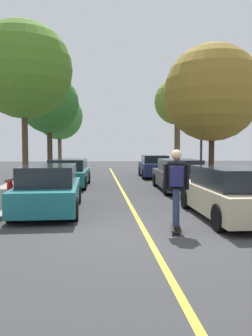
{
  "coord_description": "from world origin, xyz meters",
  "views": [
    {
      "loc": [
        -1.05,
        -7.64,
        1.93
      ],
      "look_at": [
        0.21,
        8.17,
        0.97
      ],
      "focal_mm": 36.94,
      "sensor_mm": 36.0,
      "label": 1
    }
  ],
  "objects_px": {
    "parked_car_right_near": "(179,175)",
    "street_tree_right_nearest": "(212,93)",
    "street_tree_right_near": "(178,102)",
    "streetlamp": "(201,128)",
    "parked_car_left_near": "(68,173)",
    "fire_hydrant": "(10,190)",
    "skateboarder": "(176,184)",
    "street_tree_left_nearest": "(24,70)",
    "street_tree_left_far": "(59,116)",
    "parked_car_left_nearest": "(49,189)",
    "street_tree_left_near": "(49,104)",
    "parked_car_right_far": "(154,167)",
    "parked_car_right_nearest": "(231,193)",
    "skateboard": "(176,228)"
  },
  "relations": [
    {
      "from": "parked_car_right_nearest",
      "to": "parked_car_right_near",
      "type": "bearing_deg",
      "value": 90.01
    },
    {
      "from": "street_tree_left_far",
      "to": "street_tree_right_near",
      "type": "bearing_deg",
      "value": -37.68
    },
    {
      "from": "fire_hydrant",
      "to": "parked_car_left_near",
      "type": "bearing_deg",
      "value": 74.24
    },
    {
      "from": "skateboarder",
      "to": "street_tree_left_near",
      "type": "bearing_deg",
      "value": 107.13
    },
    {
      "from": "streetlamp",
      "to": "street_tree_right_near",
      "type": "bearing_deg",
      "value": 88.87
    },
    {
      "from": "parked_car_right_near",
      "to": "street_tree_right_nearest",
      "type": "distance_m",
      "value": 4.42
    },
    {
      "from": "parked_car_left_near",
      "to": "fire_hydrant",
      "type": "bearing_deg",
      "value": -105.76
    },
    {
      "from": "street_tree_right_near",
      "to": "streetlamp",
      "type": "bearing_deg",
      "value": -91.13
    },
    {
      "from": "parked_car_right_nearest",
      "to": "parked_car_left_near",
      "type": "bearing_deg",
      "value": 121.96
    },
    {
      "from": "street_tree_left_nearest",
      "to": "fire_hydrant",
      "type": "relative_size",
      "value": 10.69
    },
    {
      "from": "fire_hydrant",
      "to": "streetlamp",
      "type": "xyz_separation_m",
      "value": [
        8.32,
        5.75,
        2.43
      ]
    },
    {
      "from": "parked_car_right_nearest",
      "to": "parked_car_right_near",
      "type": "xyz_separation_m",
      "value": [
        -0.0,
        6.14,
        -0.01
      ]
    },
    {
      "from": "street_tree_left_nearest",
      "to": "streetlamp",
      "type": "relative_size",
      "value": 1.57
    },
    {
      "from": "street_tree_left_near",
      "to": "street_tree_right_near",
      "type": "distance_m",
      "value": 8.83
    },
    {
      "from": "street_tree_left_far",
      "to": "fire_hydrant",
      "type": "bearing_deg",
      "value": -88.86
    },
    {
      "from": "streetlamp",
      "to": "skateboarder",
      "type": "bearing_deg",
      "value": -109.79
    },
    {
      "from": "street_tree_left_nearest",
      "to": "skateboarder",
      "type": "relative_size",
      "value": 4.22
    },
    {
      "from": "parked_car_left_nearest",
      "to": "street_tree_left_near",
      "type": "height_order",
      "value": "street_tree_left_near"
    },
    {
      "from": "parked_car_right_far",
      "to": "skateboard",
      "type": "bearing_deg",
      "value": -97.31
    },
    {
      "from": "parked_car_right_far",
      "to": "skateboard",
      "type": "xyz_separation_m",
      "value": [
        -1.82,
        -14.2,
        -0.6
      ]
    },
    {
      "from": "street_tree_left_near",
      "to": "street_tree_right_nearest",
      "type": "xyz_separation_m",
      "value": [
        8.81,
        -7.94,
        -0.38
      ]
    },
    {
      "from": "street_tree_right_nearest",
      "to": "street_tree_left_near",
      "type": "bearing_deg",
      "value": 137.98
    },
    {
      "from": "parked_car_left_nearest",
      "to": "street_tree_left_near",
      "type": "bearing_deg",
      "value": 97.75
    },
    {
      "from": "parked_car_right_near",
      "to": "street_tree_right_nearest",
      "type": "bearing_deg",
      "value": 30.91
    },
    {
      "from": "parked_car_left_near",
      "to": "skateboard",
      "type": "height_order",
      "value": "parked_car_left_near"
    },
    {
      "from": "street_tree_left_nearest",
      "to": "skateboard",
      "type": "bearing_deg",
      "value": -58.84
    },
    {
      "from": "parked_car_left_near",
      "to": "parked_car_right_nearest",
      "type": "bearing_deg",
      "value": -58.04
    },
    {
      "from": "street_tree_left_near",
      "to": "streetlamp",
      "type": "height_order",
      "value": "street_tree_left_near"
    },
    {
      "from": "parked_car_right_far",
      "to": "street_tree_right_nearest",
      "type": "relative_size",
      "value": 0.62
    },
    {
      "from": "parked_car_left_nearest",
      "to": "parked_car_right_near",
      "type": "distance_m",
      "value": 6.89
    },
    {
      "from": "parked_car_left_near",
      "to": "fire_hydrant",
      "type": "relative_size",
      "value": 6.25
    },
    {
      "from": "parked_car_left_near",
      "to": "street_tree_left_nearest",
      "type": "xyz_separation_m",
      "value": [
        -1.87,
        -1.01,
        4.75
      ]
    },
    {
      "from": "street_tree_right_nearest",
      "to": "streetlamp",
      "type": "relative_size",
      "value": 1.4
    },
    {
      "from": "parked_car_left_near",
      "to": "parked_car_right_near",
      "type": "height_order",
      "value": "parked_car_right_near"
    },
    {
      "from": "parked_car_right_near",
      "to": "street_tree_left_far",
      "type": "distance_m",
      "value": 17.17
    },
    {
      "from": "street_tree_left_nearest",
      "to": "streetlamp",
      "type": "height_order",
      "value": "street_tree_left_nearest"
    },
    {
      "from": "parked_car_left_nearest",
      "to": "skateboard",
      "type": "relative_size",
      "value": 5.14
    },
    {
      "from": "parked_car_left_nearest",
      "to": "skateboarder",
      "type": "relative_size",
      "value": 2.51
    },
    {
      "from": "street_tree_left_nearest",
      "to": "parked_car_right_far",
      "type": "bearing_deg",
      "value": 39.58
    },
    {
      "from": "parked_car_right_near",
      "to": "street_tree_right_near",
      "type": "bearing_deg",
      "value": 77.48
    },
    {
      "from": "parked_car_right_near",
      "to": "street_tree_left_nearest",
      "type": "height_order",
      "value": "street_tree_left_nearest"
    },
    {
      "from": "parked_car_right_far",
      "to": "street_tree_right_nearest",
      "type": "distance_m",
      "value": 7.03
    },
    {
      "from": "parked_car_right_near",
      "to": "street_tree_right_near",
      "type": "relative_size",
      "value": 0.71
    },
    {
      "from": "parked_car_right_far",
      "to": "street_tree_left_far",
      "type": "relative_size",
      "value": 0.65
    },
    {
      "from": "parked_car_left_near",
      "to": "parked_car_right_far",
      "type": "distance_m",
      "value": 6.93
    },
    {
      "from": "parked_car_left_nearest",
      "to": "street_tree_left_far",
      "type": "distance_m",
      "value": 20.35
    },
    {
      "from": "parked_car_left_near",
      "to": "fire_hydrant",
      "type": "height_order",
      "value": "parked_car_left_near"
    },
    {
      "from": "parked_car_right_near",
      "to": "street_tree_left_near",
      "type": "bearing_deg",
      "value": 127.45
    },
    {
      "from": "parked_car_right_far",
      "to": "street_tree_right_near",
      "type": "distance_m",
      "value": 5.02
    },
    {
      "from": "street_tree_right_nearest",
      "to": "parked_car_right_near",
      "type": "bearing_deg",
      "value": -149.09
    }
  ]
}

